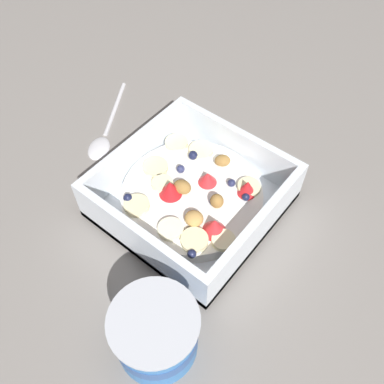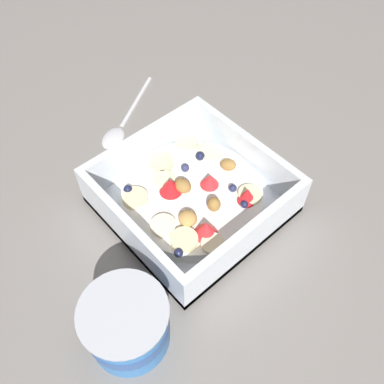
% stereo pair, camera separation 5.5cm
% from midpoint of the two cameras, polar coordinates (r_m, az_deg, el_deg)
% --- Properties ---
extents(ground_plane, '(2.40, 2.40, 0.00)m').
position_cam_midpoint_polar(ground_plane, '(0.58, -3.98, -1.81)').
color(ground_plane, gray).
extents(fruit_bowl, '(0.21, 0.21, 0.07)m').
position_cam_midpoint_polar(fruit_bowl, '(0.56, -2.78, -0.77)').
color(fruit_bowl, white).
rests_on(fruit_bowl, ground).
extents(spoon, '(0.11, 0.16, 0.01)m').
position_cam_midpoint_polar(spoon, '(0.68, -13.97, 7.67)').
color(spoon, silver).
rests_on(spoon, ground).
extents(yogurt_cup, '(0.09, 0.09, 0.07)m').
position_cam_midpoint_polar(yogurt_cup, '(0.46, -8.54, -18.58)').
color(yogurt_cup, '#3370B7').
rests_on(yogurt_cup, ground).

